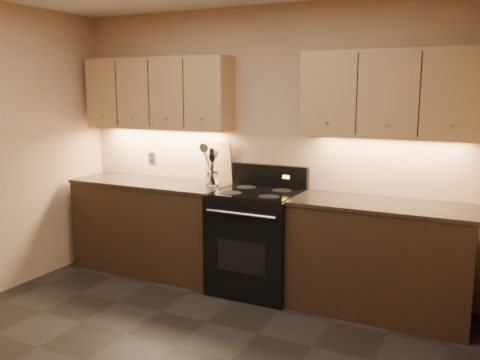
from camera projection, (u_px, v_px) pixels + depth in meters
wall_back at (264, 147)px, 4.82m from camera, size 4.00×0.04×2.60m
counter_left at (153, 226)px, 5.18m from camera, size 1.62×0.62×0.93m
counter_right at (379, 258)px, 4.18m from camera, size 1.46×0.62×0.93m
stove at (257, 240)px, 4.64m from camera, size 0.76×0.68×1.14m
upper_cab_left at (158, 93)px, 5.08m from camera, size 1.60×0.30×0.70m
upper_cab_right at (391, 94)px, 4.08m from camera, size 1.44×0.30×0.70m
outlet_plate at (152, 158)px, 5.41m from camera, size 0.08×0.01×0.12m
utensil_crock at (212, 179)px, 4.83m from camera, size 0.15×0.15×0.14m
cutting_board at (218, 161)px, 5.03m from camera, size 0.33×0.11×0.41m
wooden_spoon at (210, 168)px, 4.81m from camera, size 0.10×0.13×0.33m
black_spoon at (213, 168)px, 4.84m from camera, size 0.09×0.13×0.31m
black_turner at (211, 166)px, 4.78m from camera, size 0.11×0.13×0.36m
steel_spatula at (215, 163)px, 4.82m from camera, size 0.25×0.11×0.40m
steel_skimmer at (216, 164)px, 4.78m from camera, size 0.20×0.13×0.41m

